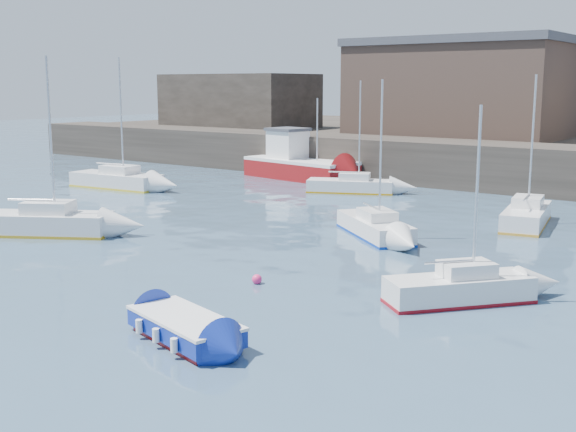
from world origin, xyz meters
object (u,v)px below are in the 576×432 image
Objects in this scene: blue_dinghy at (185,327)px; fishing_boat at (298,163)px; sailboat_h at (351,185)px; sailboat_f at (527,215)px; buoy_mid at (257,284)px; sailboat_a at (44,223)px; sailboat_c at (460,288)px; buoy_near at (65,236)px; buoy_far at (405,238)px; sailboat_b at (375,226)px; sailboat_e at (117,180)px.

fishing_boat is at bearing 120.65° from blue_dinghy.
fishing_boat is at bearing 151.40° from sailboat_h.
buoy_mid is (-4.05, -16.09, -0.52)m from sailboat_f.
sailboat_f reaches higher than buoy_mid.
fishing_boat is at bearing 122.86° from buoy_mid.
sailboat_a is at bearing 177.20° from buoy_mid.
sailboat_c is 23.81m from sailboat_h.
buoy_near is (-14.09, 6.57, -0.40)m from blue_dinghy.
fishing_boat is at bearing 138.60° from buoy_far.
sailboat_a is at bearing -84.08° from fishing_boat.
sailboat_c is 9.73m from buoy_far.
buoy_mid is (0.69, -9.44, -0.46)m from sailboat_b.
sailboat_h reaches higher than sailboat_c.
sailboat_b is 9.47m from buoy_mid.
sailboat_f reaches higher than fishing_boat.
buoy_far is (1.34, 0.39, -0.46)m from sailboat_b.
sailboat_e is at bearing 131.08° from buoy_near.
blue_dinghy is 34.63m from fishing_boat.
sailboat_e is 23.63× the size of buoy_far.
sailboat_a is at bearing -138.10° from sailboat_f.
sailboat_c is (22.18, -22.03, -0.66)m from fishing_boat.
sailboat_f is at bearing 100.25° from sailboat_c.
fishing_boat is 1.15× the size of sailboat_a.
blue_dinghy is 0.57× the size of sailboat_h.
sailboat_c is at bearing -50.09° from sailboat_h.
fishing_boat is 1.32× the size of sailboat_b.
sailboat_b is at bearing -53.84° from sailboat_h.
blue_dinghy is 0.47× the size of sailboat_e.
blue_dinghy reaches higher than buoy_far.
sailboat_e is at bearing -151.05° from sailboat_h.
sailboat_a is at bearing -102.75° from sailboat_h.
sailboat_e is 26.65m from sailboat_f.
sailboat_b reaches higher than fishing_boat.
sailboat_f is 13.46m from sailboat_h.
fishing_boat is 23.51m from buoy_near.
blue_dinghy is 15.55m from buoy_near.
sailboat_b reaches higher than buoy_near.
sailboat_a is (-15.21, 6.27, 0.18)m from blue_dinghy.
buoy_near is 1.08× the size of buoy_far.
sailboat_f is at bearing 75.86° from buoy_mid.
sailboat_e reaches higher than fishing_boat.
sailboat_c is 17.73× the size of buoy_mid.
sailboat_h is (13.70, 7.58, -0.10)m from sailboat_e.
buoy_mid is at bearing -85.83° from sailboat_b.
buoy_far is at bearing -48.50° from sailboat_h.
buoy_far is at bearing 95.15° from blue_dinghy.
fishing_boat is 1.27× the size of sailboat_f.
sailboat_c is at bearing 59.67° from blue_dinghy.
sailboat_h is 20.14× the size of buoy_mid.
sailboat_f is at bearing -22.31° from fishing_boat.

